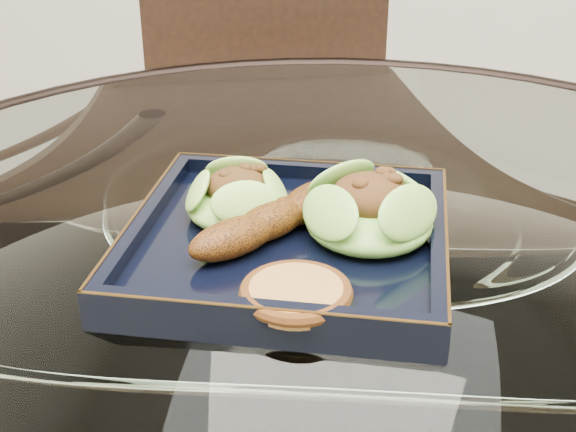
# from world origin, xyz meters

# --- Properties ---
(dining_table) EXTENTS (1.13, 1.13, 0.77)m
(dining_table) POSITION_xyz_m (-0.00, -0.00, 0.60)
(dining_table) COLOR white
(dining_table) RESTS_ON ground
(dining_chair) EXTENTS (0.52, 0.52, 0.96)m
(dining_chair) POSITION_xyz_m (-0.16, 0.50, 0.54)
(dining_chair) COLOR black
(dining_chair) RESTS_ON ground
(navy_plate) EXTENTS (0.28, 0.28, 0.02)m
(navy_plate) POSITION_xyz_m (-0.04, -0.06, 0.77)
(navy_plate) COLOR black
(navy_plate) RESTS_ON dining_table
(lettuce_wrap_left) EXTENTS (0.10, 0.10, 0.03)m
(lettuce_wrap_left) POSITION_xyz_m (-0.09, -0.03, 0.80)
(lettuce_wrap_left) COLOR #5C942B
(lettuce_wrap_left) RESTS_ON navy_plate
(lettuce_wrap_right) EXTENTS (0.14, 0.14, 0.04)m
(lettuce_wrap_right) POSITION_xyz_m (0.03, -0.04, 0.80)
(lettuce_wrap_right) COLOR #60AE32
(lettuce_wrap_right) RESTS_ON navy_plate
(roasted_plantain) EXTENTS (0.12, 0.16, 0.03)m
(roasted_plantain) POSITION_xyz_m (-0.05, -0.06, 0.80)
(roasted_plantain) COLOR #6A340B
(roasted_plantain) RESTS_ON navy_plate
(crumb_patty) EXTENTS (0.09, 0.09, 0.01)m
(crumb_patty) POSITION_xyz_m (-0.02, -0.16, 0.79)
(crumb_patty) COLOR #B3773B
(crumb_patty) RESTS_ON navy_plate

